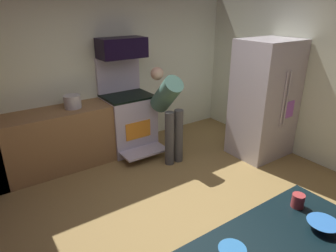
{
  "coord_description": "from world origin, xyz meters",
  "views": [
    {
      "loc": [
        -1.78,
        -2.25,
        2.32
      ],
      "look_at": [
        -0.02,
        0.3,
        1.05
      ],
      "focal_mm": 31.98,
      "sensor_mm": 36.0,
      "label": 1
    }
  ],
  "objects_px": {
    "mug_coffee": "(298,201)",
    "oven_range": "(128,120)",
    "mixing_bowl_large": "(322,226)",
    "mixing_bowl_small": "(232,251)",
    "stock_pot": "(72,102)",
    "microwave": "(122,48)",
    "person_cook": "(168,108)",
    "refrigerator": "(264,100)"
  },
  "relations": [
    {
      "from": "mug_coffee",
      "to": "oven_range",
      "type": "bearing_deg",
      "value": 85.63
    },
    {
      "from": "mixing_bowl_large",
      "to": "mixing_bowl_small",
      "type": "height_order",
      "value": "mixing_bowl_large"
    },
    {
      "from": "mixing_bowl_large",
      "to": "mug_coffee",
      "type": "bearing_deg",
      "value": 70.71
    },
    {
      "from": "stock_pot",
      "to": "oven_range",
      "type": "bearing_deg",
      "value": -0.84
    },
    {
      "from": "oven_range",
      "to": "microwave",
      "type": "relative_size",
      "value": 2.07
    },
    {
      "from": "person_cook",
      "to": "mixing_bowl_large",
      "type": "relative_size",
      "value": 6.75
    },
    {
      "from": "refrigerator",
      "to": "mixing_bowl_large",
      "type": "height_order",
      "value": "refrigerator"
    },
    {
      "from": "microwave",
      "to": "stock_pot",
      "type": "bearing_deg",
      "value": -174.82
    },
    {
      "from": "refrigerator",
      "to": "stock_pot",
      "type": "xyz_separation_m",
      "value": [
        -2.58,
        1.38,
        0.07
      ]
    },
    {
      "from": "oven_range",
      "to": "mixing_bowl_small",
      "type": "bearing_deg",
      "value": -106.77
    },
    {
      "from": "microwave",
      "to": "mixing_bowl_small",
      "type": "distance_m",
      "value": 3.61
    },
    {
      "from": "mixing_bowl_large",
      "to": "stock_pot",
      "type": "bearing_deg",
      "value": 98.94
    },
    {
      "from": "person_cook",
      "to": "microwave",
      "type": "bearing_deg",
      "value": 113.46
    },
    {
      "from": "mixing_bowl_large",
      "to": "mug_coffee",
      "type": "relative_size",
      "value": 2.01
    },
    {
      "from": "microwave",
      "to": "refrigerator",
      "type": "height_order",
      "value": "refrigerator"
    },
    {
      "from": "person_cook",
      "to": "mixing_bowl_large",
      "type": "height_order",
      "value": "person_cook"
    },
    {
      "from": "refrigerator",
      "to": "mixing_bowl_small",
      "type": "relative_size",
      "value": 10.64
    },
    {
      "from": "mixing_bowl_small",
      "to": "stock_pot",
      "type": "xyz_separation_m",
      "value": [
        0.11,
        3.31,
        0.07
      ]
    },
    {
      "from": "refrigerator",
      "to": "stock_pot",
      "type": "distance_m",
      "value": 2.93
    },
    {
      "from": "oven_range",
      "to": "person_cook",
      "type": "bearing_deg",
      "value": -63.77
    },
    {
      "from": "mug_coffee",
      "to": "person_cook",
      "type": "bearing_deg",
      "value": 77.08
    },
    {
      "from": "mug_coffee",
      "to": "mixing_bowl_large",
      "type": "bearing_deg",
      "value": -109.29
    },
    {
      "from": "mixing_bowl_large",
      "to": "refrigerator",
      "type": "bearing_deg",
      "value": 46.07
    },
    {
      "from": "microwave",
      "to": "person_cook",
      "type": "xyz_separation_m",
      "value": [
        0.34,
        -0.78,
        -0.83
      ]
    },
    {
      "from": "mixing_bowl_small",
      "to": "mug_coffee",
      "type": "xyz_separation_m",
      "value": [
        0.74,
        0.05,
        0.03
      ]
    },
    {
      "from": "microwave",
      "to": "stock_pot",
      "type": "relative_size",
      "value": 2.98
    },
    {
      "from": "refrigerator",
      "to": "stock_pot",
      "type": "bearing_deg",
      "value": 151.83
    },
    {
      "from": "oven_range",
      "to": "mug_coffee",
      "type": "xyz_separation_m",
      "value": [
        -0.25,
        -3.24,
        0.44
      ]
    },
    {
      "from": "oven_range",
      "to": "refrigerator",
      "type": "relative_size",
      "value": 0.83
    },
    {
      "from": "mixing_bowl_small",
      "to": "stock_pot",
      "type": "relative_size",
      "value": 0.7
    },
    {
      "from": "oven_range",
      "to": "mixing_bowl_small",
      "type": "height_order",
      "value": "oven_range"
    },
    {
      "from": "oven_range",
      "to": "microwave",
      "type": "bearing_deg",
      "value": 90.0
    },
    {
      "from": "mixing_bowl_small",
      "to": "mixing_bowl_large",
      "type": "bearing_deg",
      "value": -16.12
    },
    {
      "from": "mug_coffee",
      "to": "stock_pot",
      "type": "bearing_deg",
      "value": 101.03
    },
    {
      "from": "mixing_bowl_large",
      "to": "stock_pot",
      "type": "distance_m",
      "value": 3.54
    },
    {
      "from": "mixing_bowl_small",
      "to": "mug_coffee",
      "type": "height_order",
      "value": "mug_coffee"
    },
    {
      "from": "oven_range",
      "to": "person_cook",
      "type": "distance_m",
      "value": 0.84
    },
    {
      "from": "oven_range",
      "to": "stock_pot",
      "type": "xyz_separation_m",
      "value": [
        -0.88,
        0.01,
        0.48
      ]
    },
    {
      "from": "mixing_bowl_small",
      "to": "refrigerator",
      "type": "bearing_deg",
      "value": 35.49
    },
    {
      "from": "microwave",
      "to": "mug_coffee",
      "type": "height_order",
      "value": "microwave"
    },
    {
      "from": "microwave",
      "to": "mug_coffee",
      "type": "relative_size",
      "value": 7.01
    },
    {
      "from": "person_cook",
      "to": "stock_pot",
      "type": "height_order",
      "value": "person_cook"
    }
  ]
}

